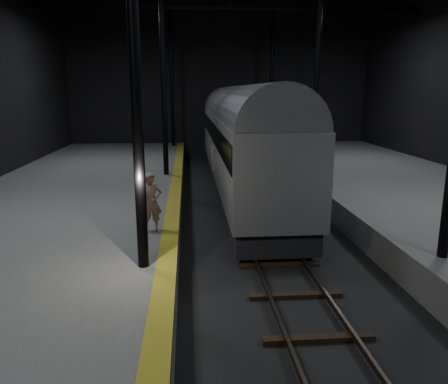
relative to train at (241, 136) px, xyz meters
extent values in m
plane|color=black|center=(0.00, -7.72, -2.95)|extent=(44.00, 44.00, 0.00)
cube|color=#595956|center=(-7.50, -7.72, -2.45)|extent=(9.00, 43.80, 1.00)
cube|color=olive|center=(-3.25, -7.72, -1.95)|extent=(0.50, 43.80, 0.01)
cube|color=#3F3328|center=(-0.72, -7.72, -2.78)|extent=(0.08, 43.00, 0.14)
cube|color=#3F3328|center=(0.72, -7.72, -2.78)|extent=(0.08, 43.00, 0.14)
cube|color=black|center=(0.00, -7.72, -2.89)|extent=(2.40, 42.00, 0.12)
cylinder|color=black|center=(-3.80, -11.72, 3.05)|extent=(0.26, 0.26, 10.00)
cylinder|color=black|center=(-3.80, 0.28, 3.05)|extent=(0.26, 0.26, 10.00)
cylinder|color=black|center=(3.80, 0.28, 3.05)|extent=(0.26, 0.26, 10.00)
cylinder|color=black|center=(-3.80, 12.28, 3.05)|extent=(0.26, 0.26, 10.00)
cylinder|color=black|center=(3.80, 12.28, 3.05)|extent=(0.26, 0.26, 10.00)
cube|color=black|center=(0.00, 6.28, 7.05)|extent=(23.60, 0.15, 0.18)
cube|color=#ADB0B5|center=(0.00, 0.00, -0.43)|extent=(2.87, 19.80, 2.97)
cube|color=black|center=(0.00, 0.00, -2.29)|extent=(2.62, 19.40, 0.84)
cube|color=black|center=(0.00, 0.00, 0.27)|extent=(2.93, 19.50, 0.89)
cylinder|color=slate|center=(0.00, 0.00, 1.06)|extent=(2.81, 19.60, 2.81)
cube|color=black|center=(0.00, -6.93, -2.66)|extent=(1.78, 2.18, 0.35)
cube|color=black|center=(0.00, 6.93, -2.66)|extent=(1.78, 2.18, 0.35)
cube|color=silver|center=(-1.47, -0.99, -1.02)|extent=(0.04, 0.74, 1.04)
cube|color=silver|center=(-1.47, 0.20, -1.02)|extent=(0.04, 0.74, 1.04)
cylinder|color=maroon|center=(-1.49, -0.81, -1.27)|extent=(0.03, 0.26, 0.26)
cylinder|color=maroon|center=(-1.49, 0.38, -1.27)|extent=(0.03, 0.26, 0.26)
imported|color=#917359|center=(-3.80, -9.01, -1.05)|extent=(0.74, 0.59, 1.80)
camera|label=1|loc=(-2.67, -21.78, 2.21)|focal=35.00mm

